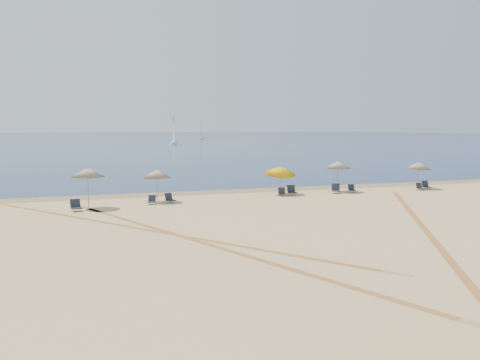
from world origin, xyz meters
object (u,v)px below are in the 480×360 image
object	(u,v)px
umbrella_3	(280,170)
chair_7	(336,189)
chair_8	(352,189)
chair_10	(426,185)
chair_3	(152,200)
chair_5	(282,192)
umbrella_4	(338,165)
chair_4	(170,199)
chair_2	(76,206)
sailboat_1	(174,135)
umbrella_5	(418,165)
chair_6	(292,191)
sailboat_2	(201,133)
umbrella_1	(88,172)
chair_9	(420,187)
umbrella_2	(157,174)

from	to	relation	value
umbrella_3	chair_7	bearing A→B (deg)	-9.64
chair_8	chair_10	world-z (taller)	chair_10
umbrella_3	chair_10	xyz separation A→B (m)	(12.65, -0.71, -1.55)
chair_3	chair_5	xyz separation A→B (m)	(9.73, 1.00, 0.01)
chair_7	umbrella_4	bearing A→B (deg)	78.91
chair_4	chair_2	bearing A→B (deg)	169.67
chair_2	chair_5	size ratio (longest dim) A/B	1.14
chair_2	chair_7	distance (m)	19.22
chair_8	chair_10	xyz separation A→B (m)	(6.81, -0.19, 0.03)
chair_2	sailboat_1	xyz separation A→B (m)	(28.62, 114.26, 2.20)
chair_10	chair_2	bearing A→B (deg)	-170.94
chair_4	chair_3	bearing A→B (deg)	168.68
umbrella_5	chair_2	bearing A→B (deg)	-173.90
umbrella_4	umbrella_5	xyz separation A→B (m)	(7.28, -0.36, -0.20)
chair_6	sailboat_2	distance (m)	166.39
umbrella_1	chair_3	size ratio (longest dim) A/B	3.66
chair_3	chair_5	world-z (taller)	chair_5
chair_2	chair_9	world-z (taller)	chair_2
chair_8	sailboat_2	xyz separation A→B (m)	(29.15, 162.75, 1.97)
chair_8	sailboat_1	size ratio (longest dim) A/B	0.08
chair_2	sailboat_1	distance (m)	117.81
chair_9	chair_10	size ratio (longest dim) A/B	0.89
umbrella_1	chair_5	size ratio (longest dim) A/B	3.67
chair_2	umbrella_3	bearing A→B (deg)	0.09
chair_2	chair_9	size ratio (longest dim) A/B	1.31
umbrella_3	chair_5	size ratio (longest dim) A/B	3.38
umbrella_3	chair_4	bearing A→B (deg)	-169.77
umbrella_1	chair_2	xyz separation A→B (m)	(-0.78, -0.90, -1.94)
chair_8	chair_2	bearing A→B (deg)	-160.88
chair_6	chair_7	size ratio (longest dim) A/B	0.83
umbrella_2	chair_10	world-z (taller)	umbrella_2
chair_9	umbrella_3	bearing A→B (deg)	177.98
chair_2	sailboat_1	bearing A→B (deg)	64.11
sailboat_2	chair_9	bearing A→B (deg)	-81.55
chair_6	chair_9	size ratio (longest dim) A/B	1.23
chair_4	chair_10	bearing A→B (deg)	-22.31
chair_9	umbrella_5	bearing A→B (deg)	64.54
umbrella_5	chair_5	size ratio (longest dim) A/B	3.18
chair_5	sailboat_2	world-z (taller)	sailboat_2
umbrella_2	chair_9	world-z (taller)	umbrella_2
chair_3	chair_4	size ratio (longest dim) A/B	0.89
chair_3	chair_2	bearing A→B (deg)	-145.82
chair_6	chair_10	bearing A→B (deg)	3.35
chair_7	umbrella_3	bearing A→B (deg)	-165.72
umbrella_1	chair_3	distance (m)	4.49
umbrella_4	chair_4	distance (m)	13.86
chair_3	chair_9	world-z (taller)	chair_9
chair_4	chair_5	bearing A→B (deg)	-19.91
chair_7	sailboat_2	world-z (taller)	sailboat_2
umbrella_5	chair_6	distance (m)	11.63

